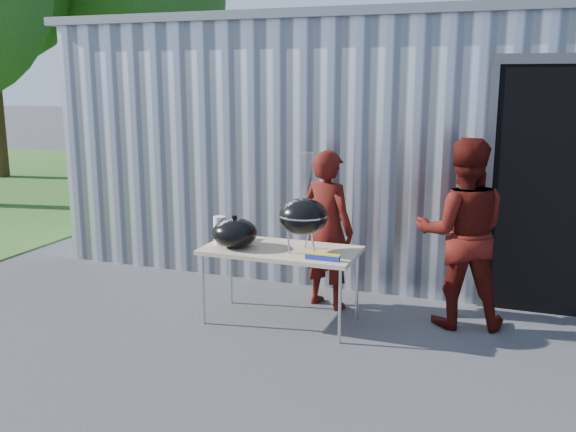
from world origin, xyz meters
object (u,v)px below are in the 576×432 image
at_px(kettle_grill, 303,209).
at_px(person_cook, 327,229).
at_px(person_bystander, 462,233).
at_px(folding_table, 281,252).

relative_size(kettle_grill, person_cook, 0.57).
xyz_separation_m(person_cook, person_bystander, (1.35, -0.05, 0.08)).
relative_size(folding_table, person_bystander, 0.82).
bearing_deg(folding_table, person_cook, 64.05).
bearing_deg(kettle_grill, person_bystander, 22.42).
bearing_deg(person_bystander, person_cook, -13.94).
relative_size(folding_table, person_cook, 0.90).
bearing_deg(person_bystander, kettle_grill, 10.76).
distance_m(kettle_grill, person_bystander, 1.54).
height_order(folding_table, person_bystander, person_bystander).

